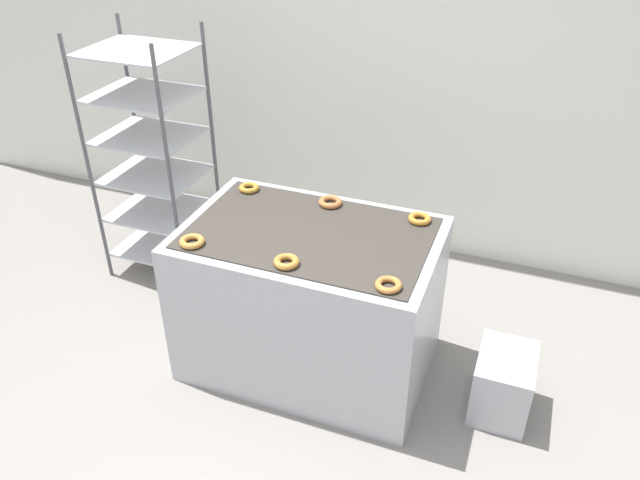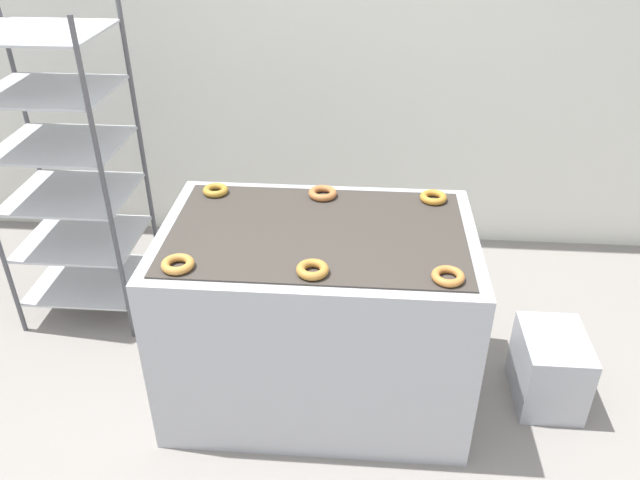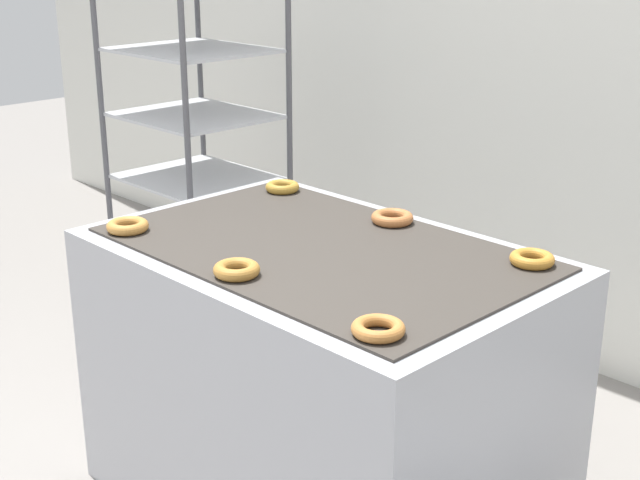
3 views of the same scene
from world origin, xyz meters
name	(u,v)px [view 2 (image 2 of 3)]	position (x,y,z in m)	size (l,w,h in m)	color
wall_back	(338,18)	(0.00, 2.12, 1.40)	(8.00, 0.05, 2.80)	silver
fryer_machine	(318,314)	(0.00, 0.68, 0.43)	(1.31, 0.86, 0.86)	#A8AAB2
baking_rack_cart	(67,170)	(-1.30, 1.23, 0.83)	(0.62, 0.54, 1.64)	#4C4C51
glaze_bin	(549,368)	(1.06, 0.68, 0.18)	(0.28, 0.37, 0.35)	#A8AAB2
donut_near_left	(178,264)	(-0.50, 0.37, 0.88)	(0.12, 0.12, 0.03)	#BA7F38
donut_near_center	(313,270)	(0.01, 0.37, 0.88)	(0.12, 0.12, 0.03)	#AD7731
donut_near_right	(448,276)	(0.50, 0.37, 0.87)	(0.12, 0.12, 0.03)	#B87436
donut_far_left	(216,190)	(-0.49, 0.98, 0.88)	(0.12, 0.12, 0.03)	#AB7E2D
donut_far_center	(323,193)	(0.00, 0.99, 0.88)	(0.13, 0.13, 0.03)	#B26937
donut_far_right	(433,197)	(0.50, 0.99, 0.88)	(0.12, 0.12, 0.03)	#BB7C2B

